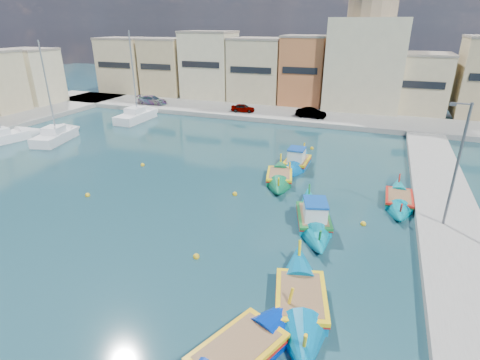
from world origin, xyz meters
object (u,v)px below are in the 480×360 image
at_px(luzzu_blue_south, 238,355).
at_px(luzzu_cyan_south, 301,302).
at_px(luzzu_turquoise_cabin, 313,219).
at_px(yacht_midnorth, 64,134).
at_px(church_block, 367,50).
at_px(yacht_north, 144,114).
at_px(quay_street_lamp, 456,165).
at_px(yacht_mid, 16,136).
at_px(luzzu_green, 279,178).
at_px(luzzu_blue_cabin, 297,163).
at_px(luzzu_cyan_mid, 399,200).

relative_size(luzzu_blue_south, luzzu_cyan_south, 1.02).
bearing_deg(luzzu_blue_south, luzzu_turquoise_cabin, 86.44).
bearing_deg(luzzu_cyan_south, luzzu_turquoise_cabin, 96.46).
bearing_deg(yacht_midnorth, luzzu_turquoise_cabin, -17.89).
xyz_separation_m(church_block, yacht_north, (-27.16, -15.06, -7.94)).
distance_m(quay_street_lamp, yacht_mid, 42.52).
bearing_deg(luzzu_green, luzzu_blue_cabin, 81.09).
distance_m(luzzu_turquoise_cabin, luzzu_blue_south, 11.61).
height_order(church_block, luzzu_turquoise_cabin, church_block).
relative_size(luzzu_turquoise_cabin, luzzu_cyan_south, 1.01).
xyz_separation_m(yacht_midnorth, yacht_mid, (-4.40, -2.46, -0.04)).
relative_size(luzzu_turquoise_cabin, luzzu_cyan_mid, 1.20).
height_order(luzzu_blue_south, luzzu_cyan_south, luzzu_cyan_south).
xyz_separation_m(luzzu_blue_cabin, luzzu_cyan_south, (4.22, -17.83, -0.05)).
bearing_deg(yacht_mid, luzzu_blue_cabin, 5.09).
distance_m(luzzu_green, yacht_north, 27.39).
relative_size(luzzu_turquoise_cabin, luzzu_blue_south, 0.99).
height_order(luzzu_turquoise_cabin, yacht_north, yacht_north).
xyz_separation_m(luzzu_turquoise_cabin, luzzu_blue_cabin, (-3.33, 9.98, -0.00)).
xyz_separation_m(church_block, luzzu_blue_cabin, (-3.52, -26.05, -8.07)).
bearing_deg(yacht_mid, yacht_midnorth, 29.17).
bearing_deg(yacht_midnorth, quay_street_lamp, -11.49).
height_order(luzzu_blue_cabin, yacht_north, yacht_north).
bearing_deg(luzzu_turquoise_cabin, luzzu_cyan_south, -83.54).
bearing_deg(luzzu_cyan_south, church_block, 90.92).
xyz_separation_m(luzzu_cyan_south, yacht_north, (-27.86, 28.82, 0.18)).
bearing_deg(luzzu_cyan_mid, church_block, 99.19).
distance_m(quay_street_lamp, yacht_north, 39.64).
bearing_deg(yacht_mid, luzzu_cyan_south, -23.12).
height_order(luzzu_turquoise_cabin, yacht_mid, yacht_mid).
distance_m(luzzu_turquoise_cabin, yacht_midnorth, 31.51).
bearing_deg(quay_street_lamp, yacht_north, 151.30).
height_order(luzzu_cyan_mid, luzzu_cyan_south, luzzu_cyan_south).
distance_m(luzzu_cyan_mid, yacht_midnorth, 35.47).
bearing_deg(yacht_north, luzzu_cyan_mid, -26.25).
xyz_separation_m(luzzu_blue_cabin, luzzu_green, (-0.60, -3.81, -0.08)).
bearing_deg(yacht_mid, yacht_north, 61.67).
distance_m(luzzu_green, luzzu_blue_south, 18.05).
distance_m(luzzu_blue_cabin, luzzu_blue_south, 21.73).
height_order(luzzu_blue_cabin, yacht_midnorth, yacht_midnorth).
bearing_deg(luzzu_green, luzzu_cyan_mid, -6.61).
bearing_deg(yacht_north, luzzu_blue_south, -51.12).
distance_m(yacht_midnorth, yacht_mid, 5.04).
distance_m(church_block, quay_street_lamp, 35.04).
height_order(luzzu_cyan_mid, yacht_mid, yacht_mid).
xyz_separation_m(luzzu_blue_cabin, luzzu_blue_south, (2.61, -21.57, -0.06)).
distance_m(luzzu_cyan_mid, yacht_north, 35.85).
bearing_deg(luzzu_cyan_mid, yacht_midnorth, 172.62).
relative_size(church_block, quay_street_lamp, 2.39).
relative_size(luzzu_turquoise_cabin, yacht_midnorth, 0.80).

